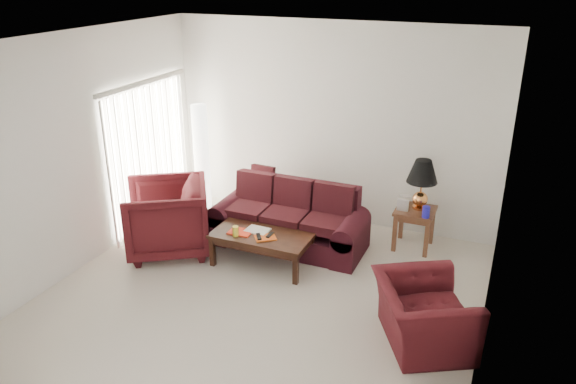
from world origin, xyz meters
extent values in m
plane|color=beige|center=(0.00, 0.00, 0.00)|extent=(5.00, 5.00, 0.00)
cube|color=silver|center=(-2.42, 1.30, 1.08)|extent=(0.10, 2.00, 2.16)
cube|color=black|center=(-0.94, 2.07, 0.68)|extent=(0.38, 0.20, 0.39)
cube|color=white|center=(1.26, 1.91, 0.66)|extent=(0.15, 0.06, 0.15)
cylinder|color=#1F1BB3|center=(1.59, 1.80, 0.66)|extent=(0.12, 0.12, 0.16)
cube|color=silver|center=(1.22, 2.21, 0.66)|extent=(0.19, 0.21, 0.06)
imported|color=#3D0E12|center=(-1.69, 0.58, 0.50)|extent=(1.50, 1.49, 1.00)
imported|color=#3E0E13|center=(1.93, -0.09, 0.34)|extent=(1.30, 1.35, 0.68)
cube|color=red|center=(-0.60, 0.66, 0.46)|extent=(0.31, 0.24, 0.02)
cube|color=white|center=(-0.41, 0.79, 0.46)|extent=(0.32, 0.24, 0.02)
cube|color=orange|center=(-0.23, 0.64, 0.46)|extent=(0.33, 0.32, 0.02)
cube|color=black|center=(-0.30, 0.60, 0.48)|extent=(0.13, 0.17, 0.02)
cube|color=black|center=(-0.19, 0.70, 0.48)|extent=(0.05, 0.16, 0.02)
cylinder|color=yellow|center=(-0.61, 0.55, 0.52)|extent=(0.08, 0.08, 0.13)
camera|label=1|loc=(2.55, -5.16, 3.74)|focal=35.00mm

